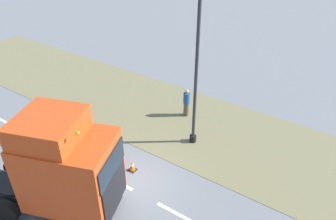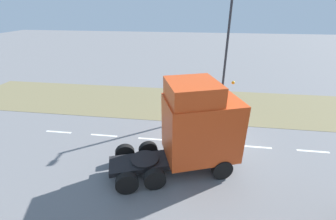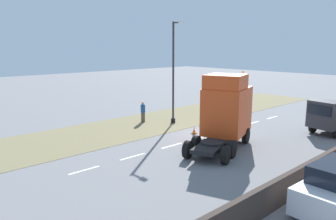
# 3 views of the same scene
# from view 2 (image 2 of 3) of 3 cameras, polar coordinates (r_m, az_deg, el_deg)

# --- Properties ---
(ground_plane) EXTENTS (120.00, 120.00, 0.00)m
(ground_plane) POSITION_cam_2_polar(r_m,az_deg,el_deg) (14.26, 11.63, -8.40)
(ground_plane) COLOR slate
(ground_plane) RESTS_ON ground
(grass_verge) EXTENTS (7.00, 44.00, 0.01)m
(grass_verge) POSITION_cam_2_polar(r_m,az_deg,el_deg) (19.54, 10.82, 1.37)
(grass_verge) COLOR olive
(grass_verge) RESTS_ON ground
(lane_markings) EXTENTS (0.16, 21.00, 0.00)m
(lane_markings) POSITION_cam_2_polar(r_m,az_deg,el_deg) (14.22, 8.79, -8.25)
(lane_markings) COLOR white
(lane_markings) RESTS_ON ground
(lorry_cab) EXTENTS (4.45, 6.59, 4.83)m
(lorry_cab) POSITION_cam_2_polar(r_m,az_deg,el_deg) (11.05, 7.09, -4.42)
(lorry_cab) COLOR black
(lorry_cab) RESTS_ON ground
(lamp_post) EXTENTS (1.30, 0.37, 8.40)m
(lamp_post) POSITION_cam_2_polar(r_m,az_deg,el_deg) (17.01, 14.28, 11.19)
(lamp_post) COLOR black
(lamp_post) RESTS_ON ground
(pedestrian) EXTENTS (0.39, 0.39, 1.78)m
(pedestrian) POSITION_cam_2_polar(r_m,az_deg,el_deg) (19.78, 8.06, 4.60)
(pedestrian) COLOR brown
(pedestrian) RESTS_ON ground
(traffic_cone_lead) EXTENTS (0.36, 0.36, 0.58)m
(traffic_cone_lead) POSITION_cam_2_polar(r_m,az_deg,el_deg) (14.93, 9.12, -5.23)
(traffic_cone_lead) COLOR black
(traffic_cone_lead) RESTS_ON ground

